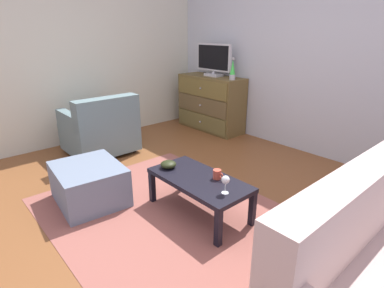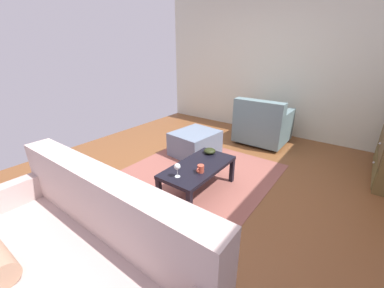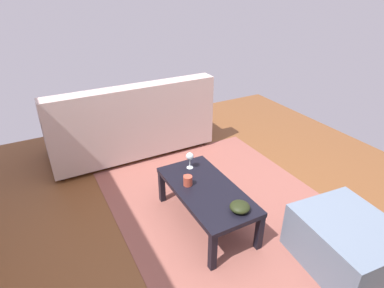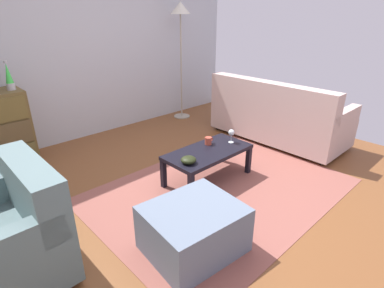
% 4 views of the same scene
% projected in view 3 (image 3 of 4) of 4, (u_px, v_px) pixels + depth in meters
% --- Properties ---
extents(ground_plane, '(5.47, 5.06, 0.05)m').
position_uv_depth(ground_plane, '(227.00, 241.00, 2.62)').
color(ground_plane, brown).
extents(area_rug, '(2.60, 1.90, 0.01)m').
position_uv_depth(area_rug, '(233.00, 216.00, 2.85)').
color(area_rug, '#905147').
rests_on(area_rug, ground_plane).
extents(coffee_table, '(0.97, 0.48, 0.36)m').
position_uv_depth(coffee_table, '(206.00, 193.00, 2.64)').
color(coffee_table, black).
rests_on(coffee_table, ground_plane).
extents(wine_glass, '(0.07, 0.07, 0.16)m').
position_uv_depth(wine_glass, '(190.00, 157.00, 2.84)').
color(wine_glass, silver).
rests_on(wine_glass, coffee_table).
extents(mug, '(0.11, 0.08, 0.08)m').
position_uv_depth(mug, '(188.00, 180.00, 2.64)').
color(mug, '#BC4935').
rests_on(mug, coffee_table).
extents(bowl_decorative, '(0.15, 0.15, 0.07)m').
position_uv_depth(bowl_decorative, '(240.00, 207.00, 2.35)').
color(bowl_decorative, black).
rests_on(bowl_decorative, coffee_table).
extents(couch_large, '(0.85, 1.89, 0.89)m').
position_uv_depth(couch_large, '(130.00, 124.00, 3.78)').
color(couch_large, '#332319').
rests_on(couch_large, ground_plane).
extents(ottoman, '(0.75, 0.66, 0.38)m').
position_uv_depth(ottoman, '(346.00, 243.00, 2.30)').
color(ottoman, slate).
rests_on(ottoman, ground_plane).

